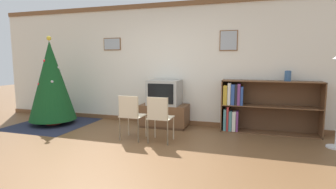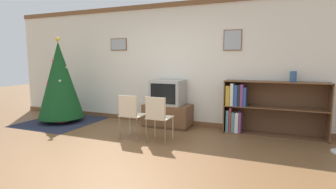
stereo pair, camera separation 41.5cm
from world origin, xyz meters
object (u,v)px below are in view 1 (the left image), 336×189
object	(u,v)px
christmas_tree	(51,81)
tv_console	(165,115)
television	(164,92)
folding_chair_left	(131,114)
vase	(288,76)
folding_chair_right	(159,116)
bookshelf	(252,106)

from	to	relation	value
christmas_tree	tv_console	distance (m)	2.65
tv_console	television	bearing A→B (deg)	-90.00
folding_chair_left	vase	world-z (taller)	vase
folding_chair_left	folding_chair_right	distance (m)	0.54
folding_chair_right	bookshelf	xyz separation A→B (m)	(1.54, 1.23, 0.05)
bookshelf	vase	size ratio (longest dim) A/B	9.30
television	folding_chair_right	world-z (taller)	television
bookshelf	tv_console	bearing A→B (deg)	-176.46
tv_console	folding_chair_right	distance (m)	1.17
christmas_tree	folding_chair_left	world-z (taller)	christmas_tree
christmas_tree	folding_chair_left	distance (m)	2.35
folding_chair_right	christmas_tree	bearing A→B (deg)	168.05
christmas_tree	vase	size ratio (longest dim) A/B	9.83
television	vase	bearing A→B (deg)	3.13
christmas_tree	television	xyz separation A→B (m)	(2.49, 0.53, -0.23)
television	bookshelf	bearing A→B (deg)	3.62
folding_chair_right	bookshelf	size ratio (longest dim) A/B	0.44
television	bookshelf	distance (m)	1.83
folding_chair_left	vase	size ratio (longest dim) A/B	4.10
folding_chair_left	vase	xyz separation A→B (m)	(2.71, 1.25, 0.67)
bookshelf	vase	distance (m)	0.88
tv_console	bookshelf	world-z (taller)	bookshelf
tv_console	folding_chair_right	size ratio (longest dim) A/B	1.23
vase	folding_chair_right	bearing A→B (deg)	-150.06
television	folding_chair_right	xyz separation A→B (m)	(0.27, -1.12, -0.28)
folding_chair_right	bookshelf	world-z (taller)	bookshelf
folding_chair_left	bookshelf	xyz separation A→B (m)	(2.09, 1.23, 0.05)
christmas_tree	television	bearing A→B (deg)	12.06
bookshelf	christmas_tree	bearing A→B (deg)	-171.46
folding_chair_left	christmas_tree	bearing A→B (deg)	165.24
bookshelf	folding_chair_left	bearing A→B (deg)	-149.46
christmas_tree	folding_chair_right	world-z (taller)	christmas_tree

